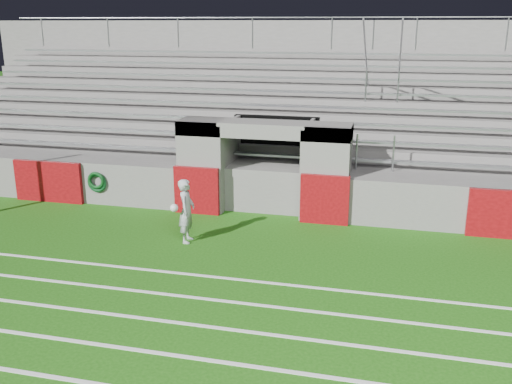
# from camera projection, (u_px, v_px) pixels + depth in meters

# --- Properties ---
(ground) EXTENTS (90.00, 90.00, 0.00)m
(ground) POSITION_uv_depth(u_px,v_px,m) (229.00, 259.00, 13.03)
(ground) COLOR #1A520D
(ground) RESTS_ON ground
(stadium_structure) EXTENTS (26.00, 8.48, 5.42)m
(stadium_structure) POSITION_uv_depth(u_px,v_px,m) (292.00, 133.00, 20.02)
(stadium_structure) COLOR #64615E
(stadium_structure) RESTS_ON ground
(goalkeeper_with_ball) EXTENTS (0.53, 0.67, 1.59)m
(goalkeeper_with_ball) POSITION_uv_depth(u_px,v_px,m) (186.00, 211.00, 13.87)
(goalkeeper_with_ball) COLOR #A8ADB2
(goalkeeper_with_ball) RESTS_ON ground
(hose_coil) EXTENTS (0.60, 0.16, 0.64)m
(hose_coil) POSITION_uv_depth(u_px,v_px,m) (97.00, 182.00, 16.67)
(hose_coil) COLOR #0B3B1A
(hose_coil) RESTS_ON ground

